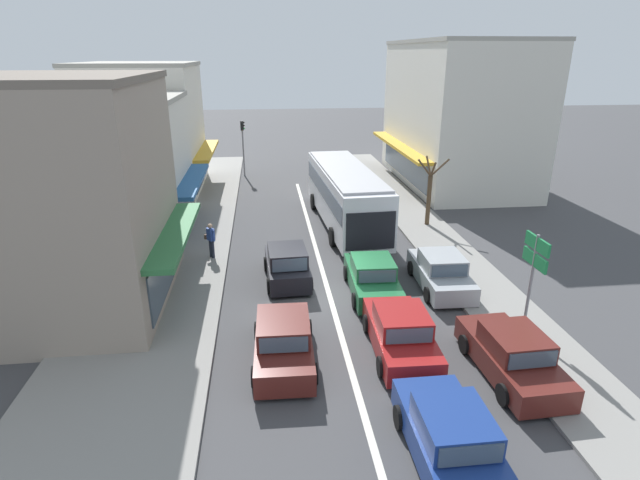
{
  "coord_description": "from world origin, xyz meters",
  "views": [
    {
      "loc": [
        -2.38,
        -17.53,
        9.01
      ],
      "look_at": [
        -0.02,
        3.06,
        1.2
      ],
      "focal_mm": 28.0,
      "sensor_mm": 36.0,
      "label": 1
    }
  ],
  "objects_px": {
    "sedan_queue_far_back": "(372,278)",
    "hatchback_queue_gap_filler": "(287,265)",
    "parked_sedan_kerb_front": "(512,355)",
    "directional_road_sign": "(535,261)",
    "traffic_light_downstreet": "(243,139)",
    "sedan_adjacent_lane_lead": "(284,341)",
    "pedestrian_with_handbag_near": "(211,238)",
    "city_bus": "(345,193)",
    "street_tree_right": "(429,194)",
    "sedan_adjacent_lane_trail": "(401,333)",
    "parked_sedan_kerb_second": "(441,272)",
    "sedan_behind_bus_mid": "(451,440)"
  },
  "relations": [
    {
      "from": "sedan_queue_far_back",
      "to": "hatchback_queue_gap_filler",
      "type": "xyz_separation_m",
      "value": [
        -3.29,
        1.51,
        0.05
      ]
    },
    {
      "from": "hatchback_queue_gap_filler",
      "to": "parked_sedan_kerb_front",
      "type": "xyz_separation_m",
      "value": [
        6.23,
        -7.3,
        -0.05
      ]
    },
    {
      "from": "parked_sedan_kerb_front",
      "to": "directional_road_sign",
      "type": "relative_size",
      "value": 1.18
    },
    {
      "from": "sedan_queue_far_back",
      "to": "traffic_light_downstreet",
      "type": "xyz_separation_m",
      "value": [
        -5.58,
        20.96,
        2.19
      ]
    },
    {
      "from": "sedan_adjacent_lane_lead",
      "to": "parked_sedan_kerb_front",
      "type": "bearing_deg",
      "value": -12.92
    },
    {
      "from": "directional_road_sign",
      "to": "pedestrian_with_handbag_near",
      "type": "relative_size",
      "value": 2.21
    },
    {
      "from": "city_bus",
      "to": "street_tree_right",
      "type": "relative_size",
      "value": 2.91
    },
    {
      "from": "sedan_adjacent_lane_trail",
      "to": "street_tree_right",
      "type": "distance_m",
      "value": 12.84
    },
    {
      "from": "sedan_queue_far_back",
      "to": "parked_sedan_kerb_second",
      "type": "xyz_separation_m",
      "value": [
        2.86,
        0.18,
        0.0
      ]
    },
    {
      "from": "hatchback_queue_gap_filler",
      "to": "parked_sedan_kerb_second",
      "type": "bearing_deg",
      "value": -12.24
    },
    {
      "from": "traffic_light_downstreet",
      "to": "sedan_queue_far_back",
      "type": "bearing_deg",
      "value": -75.09
    },
    {
      "from": "sedan_behind_bus_mid",
      "to": "directional_road_sign",
      "type": "height_order",
      "value": "directional_road_sign"
    },
    {
      "from": "sedan_behind_bus_mid",
      "to": "parked_sedan_kerb_second",
      "type": "bearing_deg",
      "value": 72.15
    },
    {
      "from": "city_bus",
      "to": "sedan_queue_far_back",
      "type": "distance_m",
      "value": 8.41
    },
    {
      "from": "hatchback_queue_gap_filler",
      "to": "directional_road_sign",
      "type": "bearing_deg",
      "value": -33.66
    },
    {
      "from": "hatchback_queue_gap_filler",
      "to": "street_tree_right",
      "type": "height_order",
      "value": "street_tree_right"
    },
    {
      "from": "sedan_adjacent_lane_lead",
      "to": "street_tree_right",
      "type": "height_order",
      "value": "street_tree_right"
    },
    {
      "from": "hatchback_queue_gap_filler",
      "to": "city_bus",
      "type": "bearing_deg",
      "value": 62.48
    },
    {
      "from": "hatchback_queue_gap_filler",
      "to": "sedan_adjacent_lane_lead",
      "type": "bearing_deg",
      "value": -94.08
    },
    {
      "from": "traffic_light_downstreet",
      "to": "parked_sedan_kerb_front",
      "type": "bearing_deg",
      "value": -72.32
    },
    {
      "from": "sedan_adjacent_lane_lead",
      "to": "street_tree_right",
      "type": "relative_size",
      "value": 1.13
    },
    {
      "from": "hatchback_queue_gap_filler",
      "to": "traffic_light_downstreet",
      "type": "xyz_separation_m",
      "value": [
        -2.3,
        19.45,
        2.15
      ]
    },
    {
      "from": "city_bus",
      "to": "traffic_light_downstreet",
      "type": "bearing_deg",
      "value": 114.79
    },
    {
      "from": "sedan_adjacent_lane_trail",
      "to": "pedestrian_with_handbag_near",
      "type": "xyz_separation_m",
      "value": [
        -6.64,
        8.36,
        0.4
      ]
    },
    {
      "from": "traffic_light_downstreet",
      "to": "pedestrian_with_handbag_near",
      "type": "bearing_deg",
      "value": -93.55
    },
    {
      "from": "parked_sedan_kerb_front",
      "to": "traffic_light_downstreet",
      "type": "relative_size",
      "value": 1.01
    },
    {
      "from": "hatchback_queue_gap_filler",
      "to": "sedan_adjacent_lane_trail",
      "type": "bearing_deg",
      "value": -60.0
    },
    {
      "from": "parked_sedan_kerb_front",
      "to": "street_tree_right",
      "type": "bearing_deg",
      "value": 82.34
    },
    {
      "from": "sedan_adjacent_lane_lead",
      "to": "parked_sedan_kerb_second",
      "type": "relative_size",
      "value": 1.0
    },
    {
      "from": "parked_sedan_kerb_second",
      "to": "pedestrian_with_handbag_near",
      "type": "xyz_separation_m",
      "value": [
        -9.49,
        3.98,
        0.4
      ]
    },
    {
      "from": "sedan_adjacent_lane_lead",
      "to": "hatchback_queue_gap_filler",
      "type": "relative_size",
      "value": 1.13
    },
    {
      "from": "pedestrian_with_handbag_near",
      "to": "traffic_light_downstreet",
      "type": "bearing_deg",
      "value": 86.45
    },
    {
      "from": "sedan_adjacent_lane_trail",
      "to": "directional_road_sign",
      "type": "bearing_deg",
      "value": 6.98
    },
    {
      "from": "sedan_adjacent_lane_lead",
      "to": "traffic_light_downstreet",
      "type": "distance_m",
      "value": 25.4
    },
    {
      "from": "parked_sedan_kerb_front",
      "to": "pedestrian_with_handbag_near",
      "type": "distance_m",
      "value": 13.81
    },
    {
      "from": "sedan_adjacent_lane_lead",
      "to": "directional_road_sign",
      "type": "bearing_deg",
      "value": 4.26
    },
    {
      "from": "hatchback_queue_gap_filler",
      "to": "pedestrian_with_handbag_near",
      "type": "distance_m",
      "value": 4.27
    },
    {
      "from": "sedan_adjacent_lane_lead",
      "to": "directional_road_sign",
      "type": "relative_size",
      "value": 1.18
    },
    {
      "from": "parked_sedan_kerb_front",
      "to": "directional_road_sign",
      "type": "bearing_deg",
      "value": 54.25
    },
    {
      "from": "parked_sedan_kerb_second",
      "to": "directional_road_sign",
      "type": "xyz_separation_m",
      "value": [
        1.61,
        -3.84,
        2.04
      ]
    },
    {
      "from": "directional_road_sign",
      "to": "sedan_adjacent_lane_trail",
      "type": "bearing_deg",
      "value": -173.02
    },
    {
      "from": "sedan_adjacent_lane_lead",
      "to": "pedestrian_with_handbag_near",
      "type": "bearing_deg",
      "value": 109.17
    },
    {
      "from": "parked_sedan_kerb_second",
      "to": "traffic_light_downstreet",
      "type": "bearing_deg",
      "value": 112.11
    },
    {
      "from": "city_bus",
      "to": "street_tree_right",
      "type": "height_order",
      "value": "street_tree_right"
    },
    {
      "from": "sedan_adjacent_lane_trail",
      "to": "sedan_queue_far_back",
      "type": "bearing_deg",
      "value": 90.19
    },
    {
      "from": "sedan_adjacent_lane_trail",
      "to": "directional_road_sign",
      "type": "relative_size",
      "value": 1.18
    },
    {
      "from": "hatchback_queue_gap_filler",
      "to": "street_tree_right",
      "type": "bearing_deg",
      "value": 37.46
    },
    {
      "from": "sedan_adjacent_lane_trail",
      "to": "hatchback_queue_gap_filler",
      "type": "distance_m",
      "value": 6.6
    },
    {
      "from": "pedestrian_with_handbag_near",
      "to": "sedan_queue_far_back",
      "type": "bearing_deg",
      "value": -32.07
    },
    {
      "from": "sedan_adjacent_lane_lead",
      "to": "traffic_light_downstreet",
      "type": "xyz_separation_m",
      "value": [
        -1.88,
        25.23,
        2.19
      ]
    }
  ]
}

